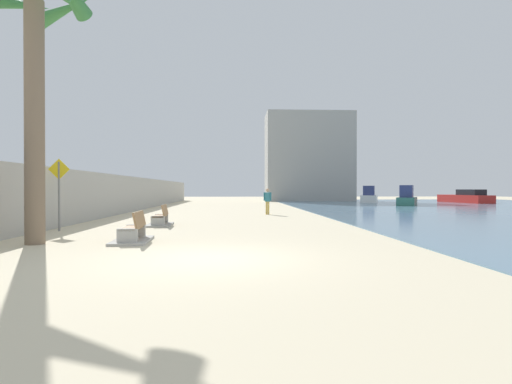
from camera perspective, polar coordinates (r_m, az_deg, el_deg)
ground_plane at (r=27.76m, az=-4.18°, el=-3.07°), size 120.00×120.00×0.00m
seawall at (r=28.87m, az=-19.23°, el=-0.35°), size 0.80×64.00×2.63m
palm_tree at (r=14.68m, az=-29.25°, el=17.89°), size 3.44×3.47×8.67m
bench_near at (r=13.45m, az=-17.23°, el=-5.84°), size 1.22×2.16×0.98m
bench_far at (r=19.03m, az=-13.54°, el=-3.99°), size 1.23×2.16×0.98m
person_walking at (r=26.43m, az=1.66°, el=-1.04°), size 0.52×0.26×1.74m
boat_distant at (r=49.68m, az=15.91°, el=-0.64°), size 3.18×4.39×2.04m
boat_nearest at (r=54.62m, az=27.83°, el=-0.71°), size 2.85×8.04×1.60m
boat_far_right at (r=43.04m, az=20.82°, el=-0.83°), size 3.60×4.75×2.04m
pedestrian_sign at (r=17.87m, az=-26.40°, el=0.75°), size 0.85×0.08×2.92m
harbor_building at (r=56.81m, az=7.53°, el=4.93°), size 12.00×6.00×12.30m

